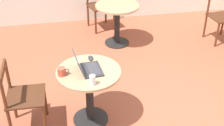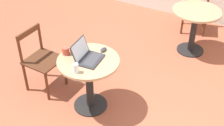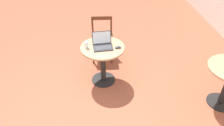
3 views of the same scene
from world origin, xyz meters
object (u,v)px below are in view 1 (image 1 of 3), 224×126
(chair_near_left, at_px, (22,97))
(mouse, at_px, (91,58))
(laptop, at_px, (87,67))
(chair_mid_back, at_px, (221,16))
(mug, at_px, (62,72))
(cafe_table_far, at_px, (117,16))
(chair_far_back, at_px, (100,6))
(cafe_table_near, at_px, (89,85))
(drinking_glass, at_px, (93,80))

(chair_near_left, distance_m, mouse, 0.88)
(chair_near_left, relative_size, laptop, 2.49)
(chair_mid_back, height_order, mouse, chair_mid_back)
(chair_near_left, relative_size, mug, 6.73)
(cafe_table_far, height_order, chair_near_left, chair_near_left)
(chair_near_left, height_order, chair_far_back, same)
(laptop, bearing_deg, mug, -174.09)
(cafe_table_far, bearing_deg, mouse, -111.91)
(laptop, bearing_deg, mouse, 75.38)
(chair_far_back, bearing_deg, chair_mid_back, -24.06)
(chair_mid_back, relative_size, mouse, 8.32)
(cafe_table_near, bearing_deg, chair_near_left, 178.70)
(laptop, bearing_deg, cafe_table_far, 69.02)
(cafe_table_near, distance_m, mouse, 0.32)
(chair_near_left, height_order, chair_mid_back, same)
(chair_near_left, distance_m, mug, 0.56)
(mouse, bearing_deg, chair_near_left, -164.14)
(cafe_table_near, distance_m, mug, 0.37)
(cafe_table_near, xyz_separation_m, laptop, (-0.01, 0.00, 0.23))
(cafe_table_far, distance_m, mouse, 1.73)
(chair_far_back, relative_size, drinking_glass, 7.66)
(laptop, xyz_separation_m, mouse, (0.06, 0.24, -0.03))
(chair_far_back, height_order, mouse, chair_far_back)
(cafe_table_near, bearing_deg, chair_far_back, 78.61)
(chair_near_left, xyz_separation_m, mouse, (0.80, 0.23, 0.29))
(chair_mid_back, distance_m, drinking_glass, 3.13)
(chair_mid_back, relative_size, drinking_glass, 7.66)
(cafe_table_far, xyz_separation_m, chair_near_left, (-1.44, -1.82, -0.08))
(mouse, bearing_deg, drinking_glass, -94.89)
(cafe_table_far, xyz_separation_m, laptop, (-0.70, -1.83, 0.23))
(laptop, bearing_deg, cafe_table_near, -16.17)
(chair_far_back, distance_m, mug, 2.70)
(cafe_table_far, height_order, chair_far_back, chair_far_back)
(cafe_table_far, height_order, laptop, laptop)
(mouse, xyz_separation_m, drinking_glass, (-0.04, -0.50, 0.04))
(chair_far_back, xyz_separation_m, mouse, (-0.46, -2.29, 0.29))
(chair_far_back, bearing_deg, mug, -107.29)
(cafe_table_near, bearing_deg, laptop, 163.83)
(mouse, height_order, drinking_glass, drinking_glass)
(cafe_table_near, xyz_separation_m, drinking_glass, (0.01, -0.25, 0.24))
(mug, xyz_separation_m, drinking_glass, (0.30, -0.23, 0.01))
(laptop, xyz_separation_m, drinking_glass, (0.02, -0.26, 0.01))
(chair_far_back, bearing_deg, laptop, -101.58)
(chair_mid_back, bearing_deg, chair_far_back, 155.94)
(chair_near_left, bearing_deg, cafe_table_far, 51.59)
(cafe_table_near, distance_m, cafe_table_far, 1.96)
(cafe_table_far, bearing_deg, drinking_glass, -108.08)
(mug, distance_m, drinking_glass, 0.38)
(chair_far_back, bearing_deg, cafe_table_near, -101.39)
(chair_far_back, distance_m, laptop, 2.60)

